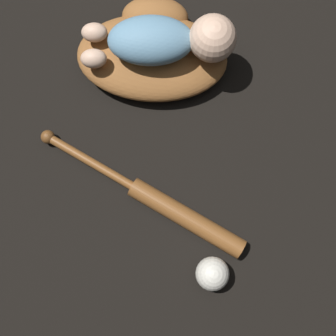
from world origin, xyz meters
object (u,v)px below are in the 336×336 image
baseball_glove (153,50)px  baby_figure (168,40)px  baseball_bat (166,206)px  baseball (212,274)px

baseball_glove → baby_figure: baby_figure is taller
baseball_glove → baseball_bat: (0.14, -0.34, -0.02)m
baseball_glove → baseball: baseball_glove is taller
baseball → baseball_bat: bearing=141.6°
baseball_glove → baseball_bat: baseball_glove is taller
baby_figure → baseball: baby_figure is taller
baseball_bat → baseball: 0.18m
baby_figure → baseball_bat: baby_figure is taller
baseball_bat → baseball: size_ratio=7.08×
baby_figure → baseball: (0.24, -0.45, -0.09)m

